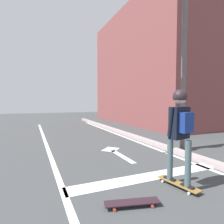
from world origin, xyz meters
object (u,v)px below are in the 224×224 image
at_px(skateboard, 178,184).
at_px(spare_skateboard, 132,202).
at_px(skater, 180,124).
at_px(traffic_signal_mast, 148,12).

relative_size(skateboard, spare_skateboard, 1.01).
xyz_separation_m(skater, spare_skateboard, (-1.11, -0.22, -1.12)).
bearing_deg(skateboard, traffic_signal_mast, 71.31).
xyz_separation_m(skateboard, traffic_signal_mast, (0.72, 2.12, 4.15)).
bearing_deg(skater, traffic_signal_mast, 71.49).
bearing_deg(traffic_signal_mast, spare_skateboard, -127.80).
distance_m(skateboard, skater, 1.12).
relative_size(skateboard, traffic_signal_mast, 0.15).
distance_m(skateboard, traffic_signal_mast, 4.71).
bearing_deg(skater, skateboard, 99.99).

